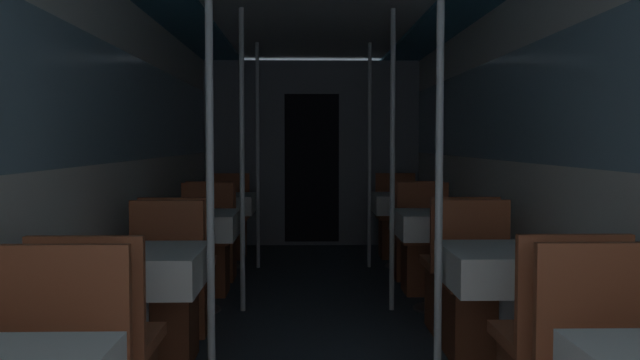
# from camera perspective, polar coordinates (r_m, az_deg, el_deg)

# --- Properties ---
(wall_left) EXTENTS (0.05, 9.92, 2.18)m
(wall_left) POSITION_cam_1_polar(r_m,az_deg,el_deg) (4.69, -16.04, 1.98)
(wall_left) COLOR silver
(wall_left) RESTS_ON ground_plane
(wall_right) EXTENTS (0.05, 9.92, 2.18)m
(wall_right) POSITION_cam_1_polar(r_m,az_deg,el_deg) (4.74, 15.73, 1.99)
(wall_right) COLOR silver
(wall_right) RESTS_ON ground_plane
(bulkhead_far) EXTENTS (2.53, 0.09, 2.18)m
(bulkhead_far) POSITION_cam_1_polar(r_m,az_deg,el_deg) (8.43, -0.67, 2.12)
(bulkhead_far) COLOR slate
(bulkhead_far) RESTS_ON ground_plane
(dining_table_left_1) EXTENTS (0.63, 0.63, 0.72)m
(dining_table_left_1) POSITION_cam_1_polar(r_m,az_deg,el_deg) (3.51, -14.52, -7.51)
(dining_table_left_1) COLOR #4C4C51
(dining_table_left_1) RESTS_ON ground_plane
(chair_left_far_1) EXTENTS (0.43, 0.43, 0.89)m
(chair_left_far_1) POSITION_cam_1_polar(r_m,az_deg,el_deg) (4.15, -12.54, -10.11)
(chair_left_far_1) COLOR brown
(chair_left_far_1) RESTS_ON ground_plane
(support_pole_left_1) EXTENTS (0.04, 0.04, 2.18)m
(support_pole_left_1) POSITION_cam_1_polar(r_m,az_deg,el_deg) (3.39, -8.79, 0.72)
(support_pole_left_1) COLOR silver
(support_pole_left_1) RESTS_ON ground_plane
(dining_table_left_2) EXTENTS (0.63, 0.63, 0.72)m
(dining_table_left_2) POSITION_cam_1_polar(r_m,az_deg,el_deg) (5.23, -10.10, -3.98)
(dining_table_left_2) COLOR #4C4C51
(dining_table_left_2) RESTS_ON ground_plane
(chair_left_near_2) EXTENTS (0.43, 0.43, 0.89)m
(chair_left_near_2) POSITION_cam_1_polar(r_m,az_deg,el_deg) (4.69, -11.20, -8.56)
(chair_left_near_2) COLOR brown
(chair_left_near_2) RESTS_ON ground_plane
(chair_left_far_2) EXTENTS (0.43, 0.43, 0.89)m
(chair_left_far_2) POSITION_cam_1_polar(r_m,az_deg,el_deg) (5.86, -9.18, -6.20)
(chair_left_far_2) COLOR brown
(chair_left_far_2) RESTS_ON ground_plane
(support_pole_left_2) EXTENTS (0.04, 0.04, 2.18)m
(support_pole_left_2) POSITION_cam_1_polar(r_m,az_deg,el_deg) (5.15, -6.25, 1.54)
(support_pole_left_2) COLOR silver
(support_pole_left_2) RESTS_ON ground_plane
(dining_table_left_3) EXTENTS (0.63, 0.63, 0.72)m
(dining_table_left_3) POSITION_cam_1_polar(r_m,az_deg,el_deg) (6.97, -7.90, -2.20)
(dining_table_left_3) COLOR #4C4C51
(dining_table_left_3) RESTS_ON ground_plane
(chair_left_near_3) EXTENTS (0.43, 0.43, 0.89)m
(chair_left_near_3) POSITION_cam_1_polar(r_m,az_deg,el_deg) (6.41, -8.49, -5.39)
(chair_left_near_3) COLOR brown
(chair_left_near_3) RESTS_ON ground_plane
(chair_left_far_3) EXTENTS (0.43, 0.43, 0.89)m
(chair_left_far_3) POSITION_cam_1_polar(r_m,az_deg,el_deg) (7.60, -7.37, -4.06)
(chair_left_far_3) COLOR brown
(chair_left_far_3) RESTS_ON ground_plane
(support_pole_left_3) EXTENTS (0.04, 0.04, 2.18)m
(support_pole_left_3) POSITION_cam_1_polar(r_m,az_deg,el_deg) (6.91, -5.01, 1.94)
(support_pole_left_3) COLOR silver
(support_pole_left_3) RESTS_ON ground_plane
(dining_table_right_1) EXTENTS (0.63, 0.63, 0.72)m
(dining_table_right_1) POSITION_cam_1_polar(r_m,az_deg,el_deg) (3.56, 15.09, -7.36)
(dining_table_right_1) COLOR #4C4C51
(dining_table_right_1) RESTS_ON ground_plane
(chair_right_far_1) EXTENTS (0.43, 0.43, 0.89)m
(chair_right_far_1) POSITION_cam_1_polar(r_m,az_deg,el_deg) (4.19, 12.66, -9.97)
(chair_right_far_1) COLOR brown
(chair_right_far_1) RESTS_ON ground_plane
(support_pole_right_1) EXTENTS (0.04, 0.04, 2.18)m
(support_pole_right_1) POSITION_cam_1_polar(r_m,az_deg,el_deg) (3.42, 9.51, 0.74)
(support_pole_right_1) COLOR silver
(support_pole_right_1) RESTS_ON ground_plane
(dining_table_right_2) EXTENTS (0.63, 0.63, 0.72)m
(dining_table_right_2) POSITION_cam_1_polar(r_m,az_deg,el_deg) (5.26, 9.62, -3.93)
(dining_table_right_2) COLOR #4C4C51
(dining_table_right_2) RESTS_ON ground_plane
(chair_right_near_2) EXTENTS (0.43, 0.43, 0.89)m
(chair_right_near_2) POSITION_cam_1_polar(r_m,az_deg,el_deg) (4.73, 11.00, -8.46)
(chair_right_near_2) COLOR brown
(chair_right_near_2) RESTS_ON ground_plane
(chair_right_far_2) EXTENTS (0.43, 0.43, 0.89)m
(chair_right_far_2) POSITION_cam_1_polar(r_m,az_deg,el_deg) (5.89, 8.47, -6.14)
(chair_right_far_2) COLOR brown
(chair_right_far_2) RESTS_ON ground_plane
(support_pole_right_2) EXTENTS (0.04, 0.04, 2.18)m
(support_pole_right_2) POSITION_cam_1_polar(r_m,az_deg,el_deg) (5.17, 5.81, 1.55)
(support_pole_right_2) COLOR silver
(support_pole_right_2) RESTS_ON ground_plane
(dining_table_right_3) EXTENTS (0.63, 0.63, 0.72)m
(dining_table_right_3) POSITION_cam_1_polar(r_m,az_deg,el_deg) (6.99, 6.86, -2.17)
(dining_table_right_3) COLOR #4C4C51
(dining_table_right_3) RESTS_ON ground_plane
(chair_right_near_3) EXTENTS (0.43, 0.43, 0.89)m
(chair_right_near_3) POSITION_cam_1_polar(r_m,az_deg,el_deg) (6.44, 7.61, -5.35)
(chair_right_near_3) COLOR brown
(chair_right_near_3) RESTS_ON ground_plane
(chair_right_far_3) EXTENTS (0.43, 0.43, 0.89)m
(chair_right_far_3) POSITION_cam_1_polar(r_m,az_deg,el_deg) (7.62, 6.19, -4.02)
(chair_right_far_3) COLOR brown
(chair_right_far_3) RESTS_ON ground_plane
(support_pole_right_3) EXTENTS (0.04, 0.04, 2.18)m
(support_pole_right_3) POSITION_cam_1_polar(r_m,az_deg,el_deg) (6.92, 3.98, 1.94)
(support_pole_right_3) COLOR silver
(support_pole_right_3) RESTS_ON ground_plane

